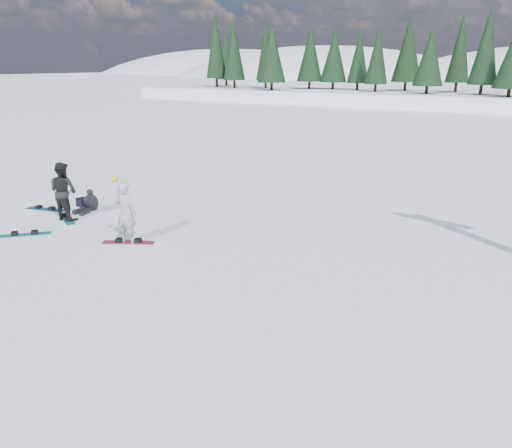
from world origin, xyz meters
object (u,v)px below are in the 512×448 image
Objects in this scene: snowboarder_woman at (126,212)px; snowboarder_man at (63,191)px; gear_bag at (82,202)px; snowboard_loose_c at (45,209)px; snowboard_loose_a at (25,235)px; seated_rider at (90,203)px.

snowboarder_woman is 3.47m from snowboarder_man.
gear_bag reaches higher than snowboard_loose_c.
snowboarder_man is at bearing -25.88° from snowboard_loose_c.
snowboarder_man is 1.99m from snowboard_loose_a.
snowboarder_man is at bearing -59.36° from gear_bag.
gear_bag is 1.27m from snowboard_loose_c.
snowboarder_man is (-3.42, 0.61, 0.04)m from snowboarder_woman.
snowboard_loose_a is at bearing -92.63° from seated_rider.
snowboarder_man reaches higher than snowboard_loose_c.
snowboarder_woman is 4.71m from gear_bag.
snowboard_loose_a is (1.84, -2.10, 0.00)m from snowboard_loose_c.
gear_bag is 0.30× the size of snowboard_loose_a.
snowboard_loose_c is 1.00× the size of snowboard_loose_a.
snowboard_loose_c is at bearing -163.32° from seated_rider.
snowboarder_man reaches higher than seated_rider.
seated_rider is at bearing -91.15° from snowboarder_man.
snowboard_loose_c is at bearing -128.77° from gear_bag.
seated_rider is 0.64× the size of snowboard_loose_c.
seated_rider reaches higher than snowboard_loose_c.
gear_bag is at bearing 63.52° from snowboard_loose_a.
snowboarder_woman reaches higher than snowboard_loose_a.
gear_bag is (-4.22, 1.96, -0.78)m from snowboarder_woman.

